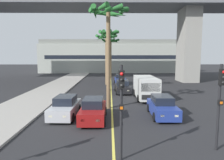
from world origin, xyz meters
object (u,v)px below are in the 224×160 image
(traffic_light_median_near, at_px, (121,100))
(palm_tree_mid_median, at_px, (106,44))
(palm_tree_near_median, at_px, (109,23))
(car_queue_front, at_px, (93,110))
(car_queue_fourth, at_px, (123,87))
(traffic_light_right_far_corner, at_px, (220,96))
(car_queue_third, at_px, (120,79))
(car_queue_second, at_px, (162,107))
(palm_tree_far_median, at_px, (111,45))
(car_queue_fifth, at_px, (65,107))
(delivery_van, at_px, (146,87))
(palm_tree_farthest_median, at_px, (109,43))

(traffic_light_median_near, height_order, palm_tree_mid_median, palm_tree_mid_median)
(traffic_light_median_near, distance_m, palm_tree_near_median, 10.18)
(car_queue_front, xyz_separation_m, car_queue_fourth, (2.78, 10.87, 0.00))
(car_queue_fourth, bearing_deg, traffic_light_right_far_corner, -77.04)
(car_queue_fourth, distance_m, traffic_light_right_far_corner, 16.22)
(car_queue_third, xyz_separation_m, car_queue_fourth, (-0.11, -8.22, 0.00))
(car_queue_second, height_order, palm_tree_mid_median, palm_tree_mid_median)
(car_queue_front, xyz_separation_m, palm_tree_far_median, (1.36, 27.44, 6.06))
(car_queue_fifth, bearing_deg, traffic_light_median_near, -59.63)
(car_queue_front, relative_size, delivery_van, 0.78)
(car_queue_second, relative_size, palm_tree_far_median, 0.51)
(palm_tree_far_median, bearing_deg, palm_tree_mid_median, -94.22)
(traffic_light_median_near, distance_m, traffic_light_right_far_corner, 4.79)
(palm_tree_mid_median, bearing_deg, car_queue_front, -92.13)
(car_queue_fifth, bearing_deg, palm_tree_near_median, 36.97)
(palm_tree_mid_median, bearing_deg, palm_tree_near_median, -88.40)
(traffic_light_right_far_corner, bearing_deg, car_queue_fourth, 102.96)
(car_queue_front, xyz_separation_m, traffic_light_median_near, (1.68, -5.71, 1.99))
(palm_tree_near_median, xyz_separation_m, palm_tree_mid_median, (-0.41, 14.78, -0.82))
(car_queue_second, bearing_deg, traffic_light_right_far_corner, -78.14)
(car_queue_front, relative_size, traffic_light_median_near, 0.98)
(car_queue_fourth, bearing_deg, car_queue_third, 89.26)
(car_queue_second, distance_m, traffic_light_right_far_corner, 6.18)
(car_queue_fourth, height_order, palm_tree_mid_median, palm_tree_mid_median)
(car_queue_fourth, height_order, traffic_light_median_near, traffic_light_median_near)
(palm_tree_farthest_median, bearing_deg, car_queue_second, -70.80)
(car_queue_front, distance_m, traffic_light_right_far_corner, 8.24)
(car_queue_fifth, bearing_deg, palm_tree_mid_median, 80.59)
(traffic_light_right_far_corner, xyz_separation_m, palm_tree_near_median, (-5.30, 8.15, 4.63))
(car_queue_third, height_order, traffic_light_right_far_corner, traffic_light_right_far_corner)
(car_queue_fifth, relative_size, traffic_light_median_near, 0.99)
(car_queue_third, xyz_separation_m, traffic_light_right_far_corner, (3.50, -23.91, 1.99))
(car_queue_third, height_order, palm_tree_far_median, palm_tree_far_median)
(delivery_van, relative_size, palm_tree_far_median, 0.65)
(traffic_light_median_near, bearing_deg, palm_tree_farthest_median, 91.91)
(palm_tree_farthest_median, bearing_deg, palm_tree_far_median, 88.83)
(delivery_van, distance_m, palm_tree_near_median, 8.13)
(palm_tree_mid_median, distance_m, palm_tree_farthest_median, 5.37)
(traffic_light_right_far_corner, xyz_separation_m, palm_tree_mid_median, (-5.71, 22.93, 3.81))
(car_queue_fourth, relative_size, palm_tree_far_median, 0.51)
(car_queue_third, distance_m, palm_tree_mid_median, 6.29)
(car_queue_front, bearing_deg, palm_tree_near_median, 71.98)
(palm_tree_mid_median, bearing_deg, traffic_light_median_near, -87.58)
(car_queue_front, height_order, palm_tree_mid_median, palm_tree_mid_median)
(palm_tree_farthest_median, bearing_deg, car_queue_third, 73.94)
(traffic_light_right_far_corner, relative_size, palm_tree_mid_median, 0.52)
(traffic_light_right_far_corner, distance_m, palm_tree_far_median, 32.89)
(car_queue_third, distance_m, delivery_van, 12.20)
(car_queue_fifth, height_order, palm_tree_mid_median, palm_tree_mid_median)
(car_queue_second, bearing_deg, palm_tree_mid_median, 104.70)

